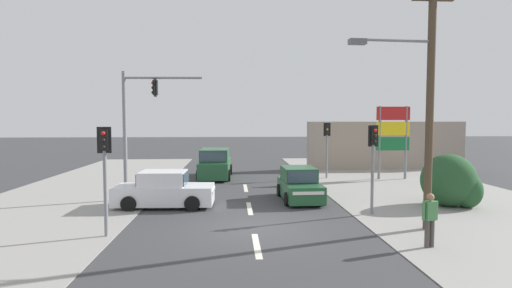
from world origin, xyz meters
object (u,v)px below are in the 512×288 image
object	(u,v)px
pedestal_signal_left_kerb	(105,163)
pedestrian_at_kerb	(430,217)
pedestal_signal_right_kerb	(373,154)
traffic_signal_mast	(136,118)
pedestal_signal_far_median	(327,141)
shopping_plaza_sign	(393,132)
hatchback_kerbside_parked	(299,185)
sedan_receding_far	(164,191)
utility_pole_foreground_right	(426,90)
suv_oncoming_near	(215,164)

from	to	relation	value
pedestal_signal_left_kerb	pedestrian_at_kerb	world-z (taller)	pedestal_signal_left_kerb
pedestal_signal_left_kerb	pedestrian_at_kerb	size ratio (longest dim) A/B	2.18
pedestal_signal_right_kerb	pedestal_signal_left_kerb	xyz separation A→B (m)	(-9.64, -2.45, 0.00)
traffic_signal_mast	pedestal_signal_far_median	world-z (taller)	traffic_signal_mast
pedestal_signal_right_kerb	pedestrian_at_kerb	xyz separation A→B (m)	(0.24, -4.16, -1.49)
pedestal_signal_right_kerb	shopping_plaza_sign	size ratio (longest dim) A/B	0.77
traffic_signal_mast	shopping_plaza_sign	distance (m)	15.59
hatchback_kerbside_parked	sedan_receding_far	distance (m)	6.19
utility_pole_foreground_right	hatchback_kerbside_parked	bearing A→B (deg)	122.93
traffic_signal_mast	pedestal_signal_far_median	size ratio (longest dim) A/B	1.69
traffic_signal_mast	pedestal_signal_far_median	bearing A→B (deg)	30.93
pedestal_signal_left_kerb	hatchback_kerbside_parked	world-z (taller)	pedestal_signal_left_kerb
pedestal_signal_right_kerb	suv_oncoming_near	xyz separation A→B (m)	(-6.66, 10.26, -1.53)
hatchback_kerbside_parked	pedestrian_at_kerb	bearing A→B (deg)	-69.54
traffic_signal_mast	sedan_receding_far	bearing A→B (deg)	-45.65
pedestal_signal_right_kerb	pedestrian_at_kerb	distance (m)	4.43
pedestal_signal_right_kerb	suv_oncoming_near	size ratio (longest dim) A/B	0.77
pedestrian_at_kerb	shopping_plaza_sign	bearing A→B (deg)	72.07
utility_pole_foreground_right	pedestal_signal_left_kerb	xyz separation A→B (m)	(-10.61, -0.19, -2.38)
traffic_signal_mast	shopping_plaza_sign	world-z (taller)	traffic_signal_mast
utility_pole_foreground_right	pedestrian_at_kerb	world-z (taller)	utility_pole_foreground_right
sedan_receding_far	traffic_signal_mast	bearing A→B (deg)	134.35
sedan_receding_far	suv_oncoming_near	bearing A→B (deg)	77.61
pedestal_signal_right_kerb	pedestrian_at_kerb	world-z (taller)	pedestal_signal_right_kerb
suv_oncoming_near	sedan_receding_far	bearing A→B (deg)	-102.39
sedan_receding_far	pedestrian_at_kerb	distance (m)	10.64
pedestal_signal_right_kerb	sedan_receding_far	size ratio (longest dim) A/B	0.83
utility_pole_foreground_right	sedan_receding_far	bearing A→B (deg)	156.38
sedan_receding_far	pedestal_signal_left_kerb	bearing A→B (deg)	-104.62
suv_oncoming_near	pedestal_signal_right_kerb	bearing A→B (deg)	-57.00
pedestal_signal_left_kerb	pedestal_signal_far_median	bearing A→B (deg)	50.19
pedestal_signal_far_median	shopping_plaza_sign	bearing A→B (deg)	-9.21
hatchback_kerbside_parked	pedestrian_at_kerb	size ratio (longest dim) A/B	2.26
pedestal_signal_far_median	shopping_plaza_sign	world-z (taller)	shopping_plaza_sign
pedestal_signal_right_kerb	pedestal_signal_far_median	size ratio (longest dim) A/B	1.00
traffic_signal_mast	hatchback_kerbside_parked	bearing A→B (deg)	-3.27
shopping_plaza_sign	suv_oncoming_near	size ratio (longest dim) A/B	1.00
shopping_plaza_sign	pedestrian_at_kerb	world-z (taller)	shopping_plaza_sign
pedestal_signal_far_median	pedestal_signal_right_kerb	bearing A→B (deg)	-92.85
shopping_plaza_sign	sedan_receding_far	size ratio (longest dim) A/B	1.07
traffic_signal_mast	pedestal_signal_right_kerb	bearing A→B (deg)	-18.83
hatchback_kerbside_parked	sedan_receding_far	size ratio (longest dim) A/B	0.86
traffic_signal_mast	pedestal_signal_right_kerb	size ratio (longest dim) A/B	1.69
pedestal_signal_right_kerb	hatchback_kerbside_parked	distance (m)	4.20
hatchback_kerbside_parked	sedan_receding_far	world-z (taller)	sedan_receding_far
pedestal_signal_far_median	suv_oncoming_near	bearing A→B (deg)	175.42
hatchback_kerbside_parked	pedestal_signal_left_kerb	bearing A→B (deg)	-143.06
pedestal_signal_right_kerb	pedestal_signal_left_kerb	world-z (taller)	same
pedestal_signal_far_median	pedestrian_at_kerb	distance (m)	13.93
shopping_plaza_sign	sedan_receding_far	bearing A→B (deg)	-151.22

